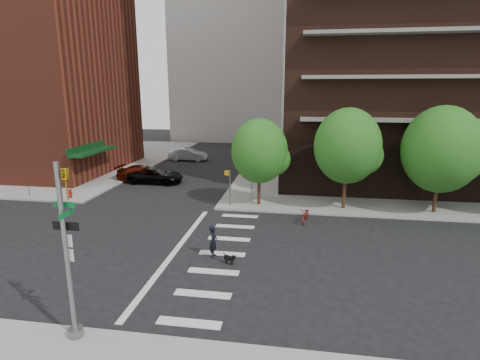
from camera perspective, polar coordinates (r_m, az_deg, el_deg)
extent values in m
plane|color=black|center=(20.51, -11.12, -10.42)|extent=(120.00, 120.00, 0.00)
cube|color=gray|center=(44.08, 26.98, 1.37)|extent=(39.00, 33.00, 0.15)
cube|color=gray|center=(52.20, -27.99, 2.95)|extent=(31.00, 33.00, 0.15)
cube|color=silver|center=(14.66, -7.77, -20.78)|extent=(2.40, 0.50, 0.01)
cube|color=silver|center=(16.28, -5.69, -16.92)|extent=(2.40, 0.50, 0.01)
cube|color=silver|center=(17.98, -4.06, -13.75)|extent=(2.40, 0.50, 0.01)
cube|color=silver|center=(19.74, -2.74, -11.14)|extent=(2.40, 0.50, 0.01)
cube|color=silver|center=(21.54, -1.66, -8.95)|extent=(2.40, 0.50, 0.01)
cube|color=silver|center=(23.37, -0.76, -7.10)|extent=(2.40, 0.50, 0.01)
cube|color=silver|center=(25.22, 0.00, -5.52)|extent=(2.40, 0.50, 0.01)
cube|color=silver|center=(20.35, -9.77, -10.54)|extent=(0.30, 13.00, 0.01)
cube|color=black|center=(43.50, 23.94, 4.32)|extent=(25.50, 25.50, 4.00)
cube|color=maroon|center=(45.72, -31.01, 14.07)|extent=(20.00, 15.00, 20.00)
cube|color=#0C3814|center=(35.85, -21.40, 4.12)|extent=(1.40, 6.00, 0.20)
cylinder|color=#301E11|center=(27.10, 2.91, -1.32)|extent=(0.24, 0.24, 2.30)
sphere|color=#235B19|center=(26.53, 2.98, 4.43)|extent=(4.00, 4.00, 4.00)
cylinder|color=#301E11|center=(27.13, 15.62, -1.47)|extent=(0.24, 0.24, 2.60)
sphere|color=#235B19|center=(26.52, 16.04, 5.01)|extent=(4.50, 4.50, 4.50)
cylinder|color=#301E11|center=(28.53, 27.65, -2.13)|extent=(0.24, 0.24, 2.30)
sphere|color=#235B19|center=(27.93, 28.35, 4.11)|extent=(5.00, 5.00, 5.00)
cylinder|color=slate|center=(13.36, -24.92, -10.18)|extent=(0.16, 0.16, 6.00)
cylinder|color=slate|center=(14.69, -23.75, -20.46)|extent=(0.50, 0.50, 0.30)
imported|color=gold|center=(12.53, -25.01, -0.62)|extent=(0.16, 0.20, 1.00)
cube|color=#0A5926|center=(12.96, -25.26, -3.42)|extent=(0.75, 0.02, 0.18)
cube|color=#0A5926|center=(12.83, -24.96, -4.72)|extent=(0.02, 0.75, 0.18)
cube|color=black|center=(13.14, -25.03, -6.38)|extent=(0.90, 0.02, 0.28)
cube|color=silver|center=(13.31, -24.81, -8.41)|extent=(0.32, 0.02, 0.42)
cube|color=silver|center=(13.49, -24.60, -10.38)|extent=(0.32, 0.02, 0.42)
cylinder|color=slate|center=(26.66, -1.53, -1.22)|extent=(0.10, 0.10, 2.60)
cube|color=gold|center=(26.44, -1.97, 1.10)|extent=(0.32, 0.25, 0.32)
cylinder|color=slate|center=(26.97, 1.80, -1.49)|extent=(0.08, 0.08, 2.20)
cube|color=gold|center=(26.61, 1.78, 0.30)|extent=(0.64, 0.02, 0.64)
cylinder|color=#A50C0C|center=(31.60, -24.42, -1.97)|extent=(0.22, 0.22, 0.60)
sphere|color=#A50C0C|center=(31.53, -24.48, -1.43)|extent=(0.24, 0.24, 0.24)
cylinder|color=black|center=(33.58, -29.47, -1.23)|extent=(0.05, 0.05, 1.10)
cube|color=black|center=(33.44, -29.60, -0.13)|extent=(0.10, 0.08, 0.22)
imported|color=black|center=(34.79, -12.70, 0.66)|extent=(2.39, 5.00, 1.38)
imported|color=#481107|center=(35.67, -14.38, 0.95)|extent=(2.06, 5.04, 1.46)
imported|color=#A4A7AB|center=(45.25, -7.88, 3.88)|extent=(1.88, 4.67, 1.51)
imported|color=maroon|center=(24.40, 9.96, -5.21)|extent=(0.97, 1.93, 0.97)
imported|color=black|center=(19.13, -4.08, -9.30)|extent=(0.61, 0.41, 1.66)
cube|color=black|center=(18.52, -1.67, -11.80)|extent=(0.52, 0.33, 0.20)
cube|color=black|center=(18.35, -0.94, -11.65)|extent=(0.18, 0.16, 0.14)
cylinder|color=black|center=(18.63, -1.18, -12.34)|extent=(0.05, 0.05, 0.21)
cylinder|color=black|center=(18.60, -2.15, -12.41)|extent=(0.05, 0.05, 0.21)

